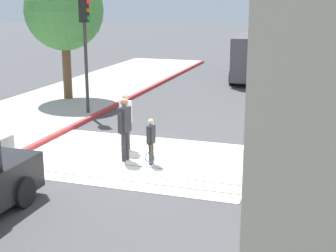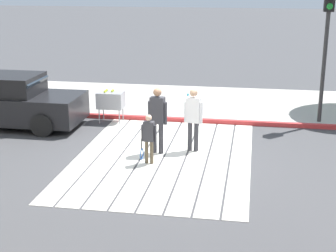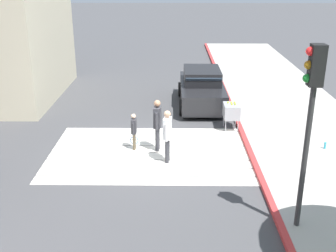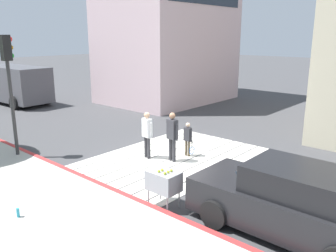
# 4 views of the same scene
# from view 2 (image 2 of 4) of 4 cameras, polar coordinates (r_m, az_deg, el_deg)

# --- Properties ---
(ground_plane) EXTENTS (120.00, 120.00, 0.00)m
(ground_plane) POSITION_cam_2_polar(r_m,az_deg,el_deg) (12.84, -0.48, -3.53)
(ground_plane) COLOR #424244
(crosswalk_stripes) EXTENTS (6.40, 4.35, 0.01)m
(crosswalk_stripes) POSITION_cam_2_polar(r_m,az_deg,el_deg) (12.83, -0.48, -3.50)
(crosswalk_stripes) COLOR silver
(crosswalk_stripes) RESTS_ON ground
(sidewalk_west) EXTENTS (4.80, 40.00, 0.12)m
(sidewalk_west) POSITION_cam_2_polar(r_m,az_deg,el_deg) (18.12, 2.64, 2.70)
(sidewalk_west) COLOR #ADA8A0
(sidewalk_west) RESTS_ON ground
(curb_painted) EXTENTS (0.16, 40.00, 0.13)m
(curb_painted) POSITION_cam_2_polar(r_m,az_deg,el_deg) (15.87, 1.59, 0.69)
(curb_painted) COLOR #BC3333
(curb_painted) RESTS_ON ground
(car_parked_near_curb) EXTENTS (2.00, 4.31, 1.57)m
(car_parked_near_curb) POSITION_cam_2_polar(r_m,az_deg,el_deg) (16.04, -17.28, 2.58)
(car_parked_near_curb) COLOR black
(car_parked_near_curb) RESTS_ON ground
(traffic_light_corner) EXTENTS (0.39, 0.28, 4.24)m
(traffic_light_corner) POSITION_cam_2_polar(r_m,az_deg,el_deg) (15.63, 17.47, 10.81)
(traffic_light_corner) COLOR #2D2D2D
(traffic_light_corner) RESTS_ON ground
(tennis_ball_cart) EXTENTS (0.56, 0.80, 1.02)m
(tennis_ball_cart) POSITION_cam_2_polar(r_m,az_deg,el_deg) (15.82, -6.45, 2.91)
(tennis_ball_cart) COLOR #99999E
(tennis_ball_cart) RESTS_ON ground
(water_bottle) EXTENTS (0.07, 0.07, 0.22)m
(water_bottle) POSITION_cam_2_polar(r_m,az_deg,el_deg) (18.19, 2.25, 3.31)
(water_bottle) COLOR #33A5BF
(water_bottle) RESTS_ON sidewalk_west
(pedestrian_adult_lead) EXTENTS (0.26, 0.50, 1.72)m
(pedestrian_adult_lead) POSITION_cam_2_polar(r_m,az_deg,el_deg) (12.81, -1.18, 1.14)
(pedestrian_adult_lead) COLOR #333338
(pedestrian_adult_lead) RESTS_ON ground
(pedestrian_adult_trailing) EXTENTS (0.26, 0.48, 1.66)m
(pedestrian_adult_trailing) POSITION_cam_2_polar(r_m,az_deg,el_deg) (13.01, 2.86, 1.21)
(pedestrian_adult_trailing) COLOR #333338
(pedestrian_adult_trailing) RESTS_ON ground
(pedestrian_child_with_racket) EXTENTS (0.28, 0.38, 1.24)m
(pedestrian_child_with_racket) POSITION_cam_2_polar(r_m,az_deg,el_deg) (12.19, -2.20, -1.20)
(pedestrian_child_with_racket) COLOR brown
(pedestrian_child_with_racket) RESTS_ON ground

